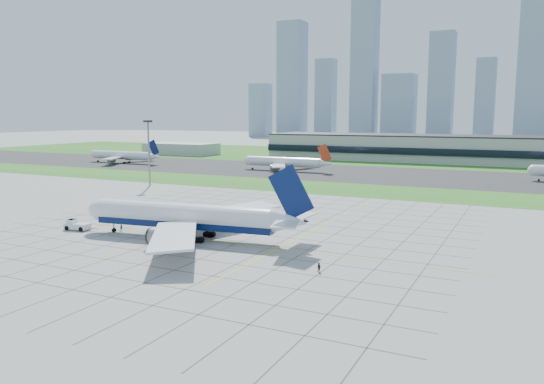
% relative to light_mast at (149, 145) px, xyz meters
% --- Properties ---
extents(ground, '(1400.00, 1400.00, 0.00)m').
position_rel_light_mast_xyz_m(ground, '(70.00, -65.00, -16.18)').
color(ground, '#969690').
rests_on(ground, ground).
extents(grass_median, '(700.00, 35.00, 0.04)m').
position_rel_light_mast_xyz_m(grass_median, '(70.00, 25.00, -16.16)').
color(grass_median, '#216B1E').
rests_on(grass_median, ground).
extents(asphalt_taxiway, '(700.00, 75.00, 0.04)m').
position_rel_light_mast_xyz_m(asphalt_taxiway, '(70.00, 80.00, -16.15)').
color(asphalt_taxiway, '#383838').
rests_on(asphalt_taxiway, ground).
extents(grass_far, '(700.00, 145.00, 0.04)m').
position_rel_light_mast_xyz_m(grass_far, '(70.00, 190.00, -16.16)').
color(grass_far, '#216B1E').
rests_on(grass_far, ground).
extents(apron_markings, '(120.00, 130.00, 0.03)m').
position_rel_light_mast_xyz_m(apron_markings, '(70.43, -53.91, -16.17)').
color(apron_markings, '#474744').
rests_on(apron_markings, ground).
extents(terminal, '(260.00, 43.00, 15.80)m').
position_rel_light_mast_xyz_m(terminal, '(110.00, 164.87, -8.29)').
color(terminal, '#B7B7B2').
rests_on(terminal, ground).
extents(service_block, '(50.00, 25.00, 8.00)m').
position_rel_light_mast_xyz_m(service_block, '(-90.00, 145.00, -12.18)').
color(service_block, '#B7B7B2').
rests_on(service_block, ground).
extents(light_mast, '(2.50, 2.50, 25.60)m').
position_rel_light_mast_xyz_m(light_mast, '(0.00, 0.00, 0.00)').
color(light_mast, gray).
rests_on(light_mast, ground).
extents(city_skyline, '(523.00, 32.40, 160.00)m').
position_rel_light_mast_xyz_m(city_skyline, '(61.29, 455.00, 42.91)').
color(city_skyline, '#869BB0').
rests_on(city_skyline, ground).
extents(airliner, '(55.41, 55.81, 17.48)m').
position_rel_light_mast_xyz_m(airliner, '(65.42, -67.51, -11.40)').
color(airliner, white).
rests_on(airliner, ground).
extents(pushback_tug, '(9.05, 3.79, 2.48)m').
position_rel_light_mast_xyz_m(pushback_tug, '(36.20, -71.87, -15.08)').
color(pushback_tug, white).
rests_on(pushback_tug, ground).
extents(crew_near, '(0.70, 0.70, 1.64)m').
position_rel_light_mast_xyz_m(crew_near, '(46.62, -67.83, -15.36)').
color(crew_near, black).
rests_on(crew_near, ground).
extents(crew_far, '(0.99, 0.89, 1.67)m').
position_rel_light_mast_xyz_m(crew_far, '(101.66, -78.75, -15.34)').
color(crew_far, black).
rests_on(crew_far, ground).
extents(distant_jet_0, '(48.15, 42.66, 14.08)m').
position_rel_light_mast_xyz_m(distant_jet_0, '(-79.79, 73.66, -11.69)').
color(distant_jet_0, white).
rests_on(distant_jet_0, ground).
extents(distant_jet_1, '(45.13, 42.66, 14.08)m').
position_rel_light_mast_xyz_m(distant_jet_1, '(23.38, 74.92, -11.69)').
color(distant_jet_1, white).
rests_on(distant_jet_1, ground).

